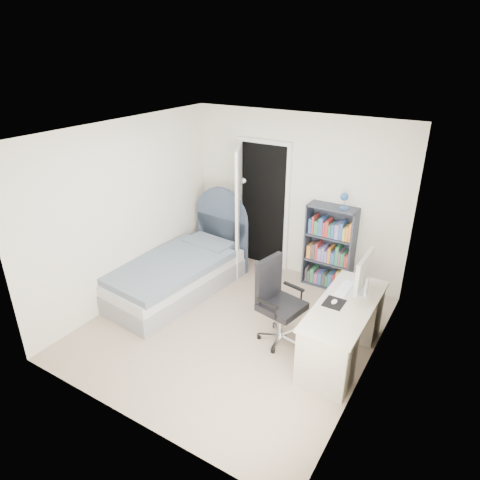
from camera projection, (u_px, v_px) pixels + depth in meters
The scene contains 8 objects.
room_shell at pixel (232, 239), 5.05m from camera, with size 3.50×3.70×2.60m.
door at pixel (247, 207), 6.66m from camera, with size 0.92×0.76×2.06m.
bed at pixel (180, 271), 6.30m from camera, with size 1.22×2.26×1.34m.
nightstand at pixel (219, 239), 7.18m from camera, with size 0.38×0.38×0.56m.
floor_lamp at pixel (242, 232), 6.79m from camera, with size 0.22×0.22×1.53m.
bookcase at pixel (330, 250), 6.29m from camera, with size 0.71×0.30×1.50m.
desk at pixel (343, 328), 4.89m from camera, with size 0.59×1.49×1.22m.
office_chair at pixel (276, 297), 5.13m from camera, with size 0.58×0.60×1.07m.
Camera 1 is at (2.47, -3.87, 3.35)m, focal length 32.00 mm.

